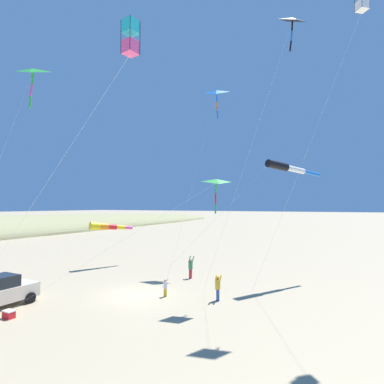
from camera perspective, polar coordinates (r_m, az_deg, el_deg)
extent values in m
plane|color=tan|center=(22.30, -10.01, -18.10)|extent=(600.00, 600.00, 0.00)
cylinder|color=black|center=(23.91, -30.27, -15.91)|extent=(0.22, 0.66, 0.66)
cylinder|color=black|center=(22.41, -27.67, -16.90)|extent=(0.22, 0.66, 0.66)
cube|color=red|center=(20.24, -30.69, -18.89)|extent=(0.60, 0.40, 0.36)
cube|color=white|center=(20.18, -30.68, -18.32)|extent=(0.62, 0.42, 0.06)
cube|color=#B72833|center=(26.32, -0.27, -14.85)|extent=(0.17, 0.31, 0.77)
cylinder|color=#3D7F51|center=(26.18, -0.27, -13.35)|extent=(0.37, 0.37, 0.63)
sphere|color=tan|center=(26.10, -0.27, -12.41)|extent=(0.24, 0.24, 0.24)
cylinder|color=#3D7F51|center=(26.30, -0.45, -12.25)|extent=(0.12, 0.39, 0.48)
cylinder|color=#3D7F51|center=(26.17, 0.19, -12.29)|extent=(0.12, 0.39, 0.48)
cube|color=#335199|center=(20.63, 4.78, -18.38)|extent=(0.28, 0.31, 0.72)
cylinder|color=gold|center=(20.46, 4.77, -16.61)|extent=(0.46, 0.46, 0.59)
sphere|color=#A37551|center=(20.37, 4.76, -15.50)|extent=(0.23, 0.23, 0.23)
cylinder|color=gold|center=(20.26, 5.29, -15.45)|extent=(0.29, 0.34, 0.45)
cylinder|color=gold|center=(20.19, 4.44, -15.50)|extent=(0.29, 0.34, 0.45)
cube|color=gold|center=(21.51, -4.96, -17.99)|extent=(0.23, 0.18, 0.52)
cylinder|color=silver|center=(21.39, -4.95, -16.75)|extent=(0.32, 0.32, 0.43)
sphere|color=#A37551|center=(21.32, -4.95, -15.97)|extent=(0.16, 0.16, 0.16)
cylinder|color=silver|center=(21.40, -4.60, -15.85)|extent=(0.27, 0.16, 0.33)
cylinder|color=silver|center=(21.19, -4.70, -15.98)|extent=(0.27, 0.16, 0.33)
pyramid|color=green|center=(30.17, -27.29, 19.37)|extent=(2.59, 2.33, 0.85)
cylinder|color=black|center=(30.18, -27.25, 19.12)|extent=(0.95, 1.54, 0.87)
cylinder|color=green|center=(29.97, -27.33, 18.06)|extent=(0.26, 0.26, 0.99)
cylinder|color=#EF4C93|center=(29.66, -27.52, 16.27)|extent=(0.28, 0.28, 1.00)
cylinder|color=green|center=(29.37, -27.69, 14.44)|extent=(0.25, 0.25, 0.99)
cube|color=#1EB7C6|center=(12.21, -11.26, 27.67)|extent=(0.51, 0.51, 0.46)
cube|color=#EF4C93|center=(11.86, -11.29, 24.63)|extent=(0.51, 0.51, 0.46)
cylinder|color=black|center=(12.32, -11.20, 25.46)|extent=(0.02, 0.02, 1.18)
cylinder|color=black|center=(12.05, -12.97, 26.14)|extent=(0.02, 0.02, 1.18)
cylinder|color=black|center=(12.02, -9.56, 26.19)|extent=(0.02, 0.02, 1.18)
cylinder|color=black|center=(11.75, -11.35, 26.93)|extent=(0.02, 0.02, 1.18)
cylinder|color=white|center=(14.70, -28.35, -3.82)|extent=(11.01, 0.07, 11.18)
cube|color=white|center=(21.58, 28.86, 27.84)|extent=(0.73, 0.73, 0.51)
cylinder|color=black|center=(22.10, 28.86, 28.29)|extent=(0.02, 0.02, 1.34)
cylinder|color=black|center=(21.80, 27.75, 28.74)|extent=(0.02, 0.02, 1.34)
cylinder|color=white|center=(20.29, 19.32, 4.06)|extent=(7.06, 2.47, 16.55)
cylinder|color=black|center=(24.57, 15.46, 4.75)|extent=(1.55, 2.09, 0.79)
cylinder|color=white|center=(26.05, 18.46, 3.96)|extent=(1.40, 2.00, 0.63)
cylinder|color=blue|center=(27.59, 21.14, 3.24)|extent=(1.25, 1.90, 0.46)
cylinder|color=white|center=(23.71, 3.29, -6.13)|extent=(8.24, 2.94, 9.02)
cylinder|color=yellow|center=(31.32, -17.51, -6.00)|extent=(1.07, 1.17, 0.83)
cylinder|color=orange|center=(31.65, -16.01, -6.12)|extent=(0.97, 1.12, 0.73)
cylinder|color=red|center=(32.01, -14.54, -6.23)|extent=(0.87, 1.07, 0.62)
cylinder|color=yellow|center=(32.38, -13.11, -6.33)|extent=(0.77, 1.02, 0.52)
cylinder|color=#EF4C93|center=(32.77, -11.70, -6.43)|extent=(0.67, 0.97, 0.42)
cylinder|color=white|center=(28.21, -23.64, -10.58)|extent=(1.29, 8.27, 3.89)
pyramid|color=blue|center=(31.81, 4.55, 18.01)|extent=(2.13, 1.68, 0.76)
cylinder|color=black|center=(31.82, 4.56, 17.81)|extent=(0.47, 1.44, 0.79)
cylinder|color=blue|center=(31.66, 4.58, 16.94)|extent=(0.13, 0.17, 0.84)
cylinder|color=orange|center=(31.36, 4.62, 15.51)|extent=(0.25, 0.26, 0.85)
cylinder|color=blue|center=(31.05, 4.71, 14.08)|extent=(0.20, 0.14, 0.85)
cylinder|color=white|center=(26.36, 0.47, 2.91)|extent=(0.53, 8.26, 16.99)
pyramid|color=green|center=(18.98, 4.52, 2.14)|extent=(1.66, 1.61, 0.42)
cylinder|color=black|center=(19.00, 4.50, 1.89)|extent=(0.81, 0.94, 0.38)
cylinder|color=green|center=(18.98, 4.44, 0.74)|extent=(0.16, 0.12, 0.64)
cylinder|color=red|center=(18.96, 4.36, -1.16)|extent=(0.15, 0.14, 0.63)
cylinder|color=green|center=(18.95, 4.34, -3.06)|extent=(0.13, 0.15, 0.63)
cylinder|color=white|center=(19.25, -13.70, -9.30)|extent=(10.25, 6.25, 7.41)
pyramid|color=black|center=(22.31, 18.07, 28.09)|extent=(1.65, 1.56, 0.54)
cylinder|color=black|center=(22.30, 18.02, 27.88)|extent=(0.72, 0.91, 0.57)
cylinder|color=black|center=(22.09, 17.98, 27.05)|extent=(0.16, 0.18, 0.64)
cylinder|color=blue|center=(21.74, 17.87, 25.68)|extent=(0.17, 0.21, 0.64)
cylinder|color=black|center=(21.41, 17.71, 24.25)|extent=(0.20, 0.16, 0.64)
cylinder|color=white|center=(20.51, 9.68, 4.78)|extent=(6.39, 0.62, 17.19)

